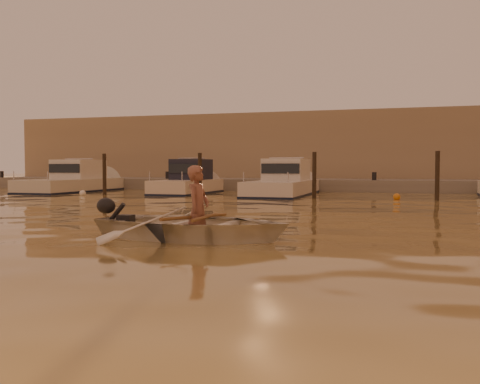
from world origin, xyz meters
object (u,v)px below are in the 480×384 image
(person, at_px, (198,210))
(moored_boat_2, at_px, (283,182))
(moored_boat_1, at_px, (187,181))
(waterfront_building, at_px, (349,151))
(moored_boat_0, at_px, (72,180))
(dinghy, at_px, (193,225))

(person, distance_m, moored_boat_2, 16.00)
(moored_boat_1, relative_size, moored_boat_2, 0.77)
(person, xyz_separation_m, moored_boat_2, (-1.87, 15.89, 0.08))
(moored_boat_2, relative_size, waterfront_building, 0.17)
(moored_boat_1, bearing_deg, moored_boat_0, 180.00)
(moored_boat_0, height_order, waterfront_building, waterfront_building)
(dinghy, xyz_separation_m, moored_boat_0, (-13.60, 15.88, 0.36))
(dinghy, xyz_separation_m, moored_boat_2, (-1.77, 15.88, 0.36))
(dinghy, distance_m, moored_boat_0, 20.91)
(dinghy, bearing_deg, moored_boat_1, 26.40)
(dinghy, distance_m, moored_boat_1, 17.27)
(moored_boat_1, xyz_separation_m, moored_boat_2, (4.99, 0.00, 0.00))
(moored_boat_2, bearing_deg, dinghy, -83.63)
(dinghy, xyz_separation_m, person, (0.10, -0.01, 0.27))
(waterfront_building, bearing_deg, moored_boat_1, -122.65)
(dinghy, height_order, waterfront_building, waterfront_building)
(moored_boat_2, bearing_deg, waterfront_building, 79.42)
(moored_boat_1, distance_m, moored_boat_2, 4.99)
(dinghy, bearing_deg, moored_boat_0, 43.90)
(moored_boat_0, height_order, moored_boat_2, same)
(moored_boat_0, bearing_deg, dinghy, -49.43)
(dinghy, relative_size, moored_boat_1, 0.61)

